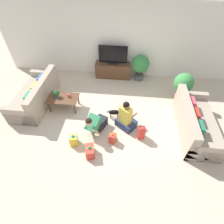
% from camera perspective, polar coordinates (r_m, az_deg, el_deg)
% --- Properties ---
extents(ground_plane, '(16.00, 16.00, 0.00)m').
position_cam_1_polar(ground_plane, '(5.19, -1.30, -3.11)').
color(ground_plane, beige).
extents(wall_back, '(8.40, 0.06, 2.60)m').
position_cam_1_polar(wall_back, '(6.60, 1.54, 22.15)').
color(wall_back, white).
rests_on(wall_back, ground_plane).
extents(sofa_left, '(0.92, 2.02, 0.85)m').
position_cam_1_polar(sofa_left, '(6.09, -23.57, 4.96)').
color(sofa_left, tan).
rests_on(sofa_left, ground_plane).
extents(sofa_right, '(0.92, 2.02, 0.85)m').
position_cam_1_polar(sofa_right, '(5.26, 25.37, -3.21)').
color(sofa_right, tan).
rests_on(sofa_right, ground_plane).
extents(coffee_table, '(0.92, 0.57, 0.41)m').
position_cam_1_polar(coffee_table, '(5.57, -15.71, 4.11)').
color(coffee_table, brown).
rests_on(coffee_table, ground_plane).
extents(tv_console, '(1.30, 0.40, 0.57)m').
position_cam_1_polar(tv_console, '(6.83, 0.30, 13.46)').
color(tv_console, brown).
rests_on(tv_console, ground_plane).
extents(tv, '(1.03, 0.20, 0.68)m').
position_cam_1_polar(tv, '(6.54, 0.32, 17.87)').
color(tv, black).
rests_on(tv, tv_console).
extents(potted_plant_back_right, '(0.63, 0.63, 0.97)m').
position_cam_1_polar(potted_plant_back_right, '(6.61, 9.22, 14.93)').
color(potted_plant_back_right, '#4C4C51').
rests_on(potted_plant_back_right, ground_plane).
extents(potted_plant_corner_right, '(0.61, 0.61, 0.95)m').
position_cam_1_polar(potted_plant_corner_right, '(6.01, 22.26, 8.42)').
color(potted_plant_corner_right, '#A36042').
rests_on(potted_plant_corner_right, ground_plane).
extents(person_kneeling, '(0.58, 0.79, 0.74)m').
position_cam_1_polar(person_kneeling, '(4.73, -5.36, -3.69)').
color(person_kneeling, '#23232D').
rests_on(person_kneeling, ground_plane).
extents(person_sitting, '(0.66, 0.64, 0.96)m').
position_cam_1_polar(person_sitting, '(4.82, 4.57, -2.09)').
color(person_sitting, '#283351').
rests_on(person_sitting, ground_plane).
extents(dog, '(0.50, 0.18, 0.30)m').
position_cam_1_polar(dog, '(5.17, 1.23, -0.06)').
color(dog, black).
rests_on(dog, ground_plane).
extents(gift_box_a, '(0.28, 0.36, 0.34)m').
position_cam_1_polar(gift_box_a, '(4.44, -7.19, -12.55)').
color(gift_box_a, red).
rests_on(gift_box_a, ground_plane).
extents(gift_box_b, '(0.20, 0.21, 0.34)m').
position_cam_1_polar(gift_box_b, '(4.62, 0.16, -8.50)').
color(gift_box_b, red).
rests_on(gift_box_b, ground_plane).
extents(gift_box_c, '(0.25, 0.23, 0.36)m').
position_cam_1_polar(gift_box_c, '(4.68, -12.36, -8.99)').
color(gift_box_c, yellow).
rests_on(gift_box_c, ground_plane).
extents(gift_bag_a, '(0.21, 0.15, 0.46)m').
position_cam_1_polar(gift_bag_a, '(4.70, 9.51, -6.72)').
color(gift_bag_a, red).
rests_on(gift_bag_a, ground_plane).
extents(mug, '(0.12, 0.08, 0.09)m').
position_cam_1_polar(mug, '(5.50, -13.87, 5.21)').
color(mug, '#B23D38').
rests_on(mug, coffee_table).
extents(tabletop_plant, '(0.17, 0.17, 0.22)m').
position_cam_1_polar(tabletop_plant, '(5.56, -17.70, 5.78)').
color(tabletop_plant, '#336B84').
rests_on(tabletop_plant, coffee_table).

